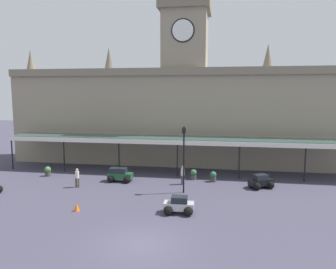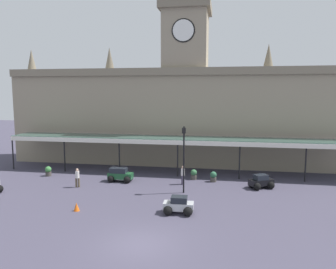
{
  "view_description": "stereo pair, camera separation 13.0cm",
  "coord_description": "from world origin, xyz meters",
  "px_view_note": "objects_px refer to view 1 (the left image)",
  "views": [
    {
      "loc": [
        4.25,
        -16.39,
        8.22
      ],
      "look_at": [
        0.0,
        9.14,
        4.85
      ],
      "focal_mm": 34.98,
      "sensor_mm": 36.0,
      "label": 1
    },
    {
      "loc": [
        4.37,
        -16.37,
        8.22
      ],
      "look_at": [
        0.0,
        9.14,
        4.85
      ],
      "focal_mm": 34.98,
      "sensor_mm": 36.0,
      "label": 2
    }
  ],
  "objects_px": {
    "car_black_sedan": "(261,182)",
    "pedestrian_crossing_forecourt": "(77,177)",
    "car_silver_sedan": "(179,206)",
    "planter_forecourt_centre": "(213,176)",
    "car_green_estate": "(120,175)",
    "pedestrian_near_entrance": "(183,174)",
    "planter_by_canopy": "(194,174)",
    "traffic_cone": "(77,207)",
    "victorian_lamppost": "(184,152)",
    "planter_near_kerb": "(48,171)"
  },
  "relations": [
    {
      "from": "traffic_cone",
      "to": "planter_by_canopy",
      "type": "distance_m",
      "value": 12.09
    },
    {
      "from": "traffic_cone",
      "to": "planter_forecourt_centre",
      "type": "height_order",
      "value": "planter_forecourt_centre"
    },
    {
      "from": "pedestrian_near_entrance",
      "to": "pedestrian_crossing_forecourt",
      "type": "bearing_deg",
      "value": -164.77
    },
    {
      "from": "car_green_estate",
      "to": "victorian_lamppost",
      "type": "distance_m",
      "value": 7.25
    },
    {
      "from": "victorian_lamppost",
      "to": "traffic_cone",
      "type": "distance_m",
      "value": 9.22
    },
    {
      "from": "car_black_sedan",
      "to": "planter_near_kerb",
      "type": "relative_size",
      "value": 2.34
    },
    {
      "from": "car_green_estate",
      "to": "pedestrian_near_entrance",
      "type": "bearing_deg",
      "value": 0.11
    },
    {
      "from": "car_black_sedan",
      "to": "pedestrian_near_entrance",
      "type": "relative_size",
      "value": 1.34
    },
    {
      "from": "car_silver_sedan",
      "to": "planter_near_kerb",
      "type": "relative_size",
      "value": 2.17
    },
    {
      "from": "car_black_sedan",
      "to": "pedestrian_crossing_forecourt",
      "type": "relative_size",
      "value": 1.34
    },
    {
      "from": "planter_by_canopy",
      "to": "planter_forecourt_centre",
      "type": "bearing_deg",
      "value": -15.05
    },
    {
      "from": "planter_by_canopy",
      "to": "car_silver_sedan",
      "type": "bearing_deg",
      "value": -91.39
    },
    {
      "from": "pedestrian_crossing_forecourt",
      "to": "planter_near_kerb",
      "type": "xyz_separation_m",
      "value": [
        -4.54,
        3.14,
        -0.42
      ]
    },
    {
      "from": "pedestrian_crossing_forecourt",
      "to": "pedestrian_near_entrance",
      "type": "height_order",
      "value": "same"
    },
    {
      "from": "car_silver_sedan",
      "to": "pedestrian_near_entrance",
      "type": "xyz_separation_m",
      "value": [
        -0.6,
        7.05,
        0.41
      ]
    },
    {
      "from": "victorian_lamppost",
      "to": "planter_near_kerb",
      "type": "xyz_separation_m",
      "value": [
        -13.82,
        3.16,
        -2.89
      ]
    },
    {
      "from": "car_black_sedan",
      "to": "pedestrian_crossing_forecourt",
      "type": "bearing_deg",
      "value": -171.26
    },
    {
      "from": "car_silver_sedan",
      "to": "planter_near_kerb",
      "type": "height_order",
      "value": "car_silver_sedan"
    },
    {
      "from": "car_green_estate",
      "to": "car_silver_sedan",
      "type": "bearing_deg",
      "value": -47.53
    },
    {
      "from": "pedestrian_crossing_forecourt",
      "to": "planter_forecourt_centre",
      "type": "relative_size",
      "value": 1.74
    },
    {
      "from": "traffic_cone",
      "to": "planter_forecourt_centre",
      "type": "xyz_separation_m",
      "value": [
        9.14,
        9.14,
        0.2
      ]
    },
    {
      "from": "planter_near_kerb",
      "to": "planter_forecourt_centre",
      "type": "bearing_deg",
      "value": 2.25
    },
    {
      "from": "car_green_estate",
      "to": "pedestrian_near_entrance",
      "type": "distance_m",
      "value": 5.85
    },
    {
      "from": "planter_by_canopy",
      "to": "victorian_lamppost",
      "type": "bearing_deg",
      "value": -95.83
    },
    {
      "from": "car_green_estate",
      "to": "pedestrian_near_entrance",
      "type": "relative_size",
      "value": 1.35
    },
    {
      "from": "car_green_estate",
      "to": "car_black_sedan",
      "type": "distance_m",
      "value": 12.63
    },
    {
      "from": "pedestrian_crossing_forecourt",
      "to": "planter_near_kerb",
      "type": "distance_m",
      "value": 5.54
    },
    {
      "from": "car_green_estate",
      "to": "planter_by_canopy",
      "type": "xyz_separation_m",
      "value": [
        6.66,
        1.86,
        -0.07
      ]
    },
    {
      "from": "pedestrian_near_entrance",
      "to": "car_green_estate",
      "type": "bearing_deg",
      "value": -179.89
    },
    {
      "from": "planter_by_canopy",
      "to": "car_green_estate",
      "type": "bearing_deg",
      "value": -164.41
    },
    {
      "from": "car_silver_sedan",
      "to": "planter_forecourt_centre",
      "type": "relative_size",
      "value": 2.17
    },
    {
      "from": "pedestrian_crossing_forecourt",
      "to": "victorian_lamppost",
      "type": "bearing_deg",
      "value": -0.12
    },
    {
      "from": "car_green_estate",
      "to": "planter_near_kerb",
      "type": "height_order",
      "value": "car_green_estate"
    },
    {
      "from": "traffic_cone",
      "to": "car_silver_sedan",
      "type": "bearing_deg",
      "value": 6.06
    },
    {
      "from": "planter_near_kerb",
      "to": "planter_by_canopy",
      "type": "bearing_deg",
      "value": 4.54
    },
    {
      "from": "victorian_lamppost",
      "to": "pedestrian_near_entrance",
      "type": "bearing_deg",
      "value": 98.72
    },
    {
      "from": "pedestrian_near_entrance",
      "to": "victorian_lamppost",
      "type": "relative_size",
      "value": 0.3
    },
    {
      "from": "car_black_sedan",
      "to": "pedestrian_crossing_forecourt",
      "type": "xyz_separation_m",
      "value": [
        -15.69,
        -2.41,
        0.41
      ]
    },
    {
      "from": "victorian_lamppost",
      "to": "planter_by_canopy",
      "type": "distance_m",
      "value": 5.19
    },
    {
      "from": "planter_forecourt_centre",
      "to": "car_silver_sedan",
      "type": "bearing_deg",
      "value": -103.88
    },
    {
      "from": "car_green_estate",
      "to": "car_black_sedan",
      "type": "relative_size",
      "value": 1.01
    },
    {
      "from": "car_black_sedan",
      "to": "pedestrian_near_entrance",
      "type": "bearing_deg",
      "value": 179.9
    },
    {
      "from": "car_black_sedan",
      "to": "victorian_lamppost",
      "type": "bearing_deg",
      "value": -159.22
    },
    {
      "from": "car_black_sedan",
      "to": "planter_by_canopy",
      "type": "bearing_deg",
      "value": 162.72
    },
    {
      "from": "car_green_estate",
      "to": "traffic_cone",
      "type": "xyz_separation_m",
      "value": [
        -0.63,
        -7.79,
        -0.27
      ]
    },
    {
      "from": "victorian_lamppost",
      "to": "planter_near_kerb",
      "type": "distance_m",
      "value": 14.47
    },
    {
      "from": "planter_by_canopy",
      "to": "planter_near_kerb",
      "type": "distance_m",
      "value": 14.3
    },
    {
      "from": "car_green_estate",
      "to": "car_black_sedan",
      "type": "bearing_deg",
      "value": -0.0
    },
    {
      "from": "planter_forecourt_centre",
      "to": "traffic_cone",
      "type": "bearing_deg",
      "value": -135.0
    },
    {
      "from": "pedestrian_crossing_forecourt",
      "to": "traffic_cone",
      "type": "xyz_separation_m",
      "value": [
        2.43,
        -5.37,
        -0.62
      ]
    }
  ]
}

